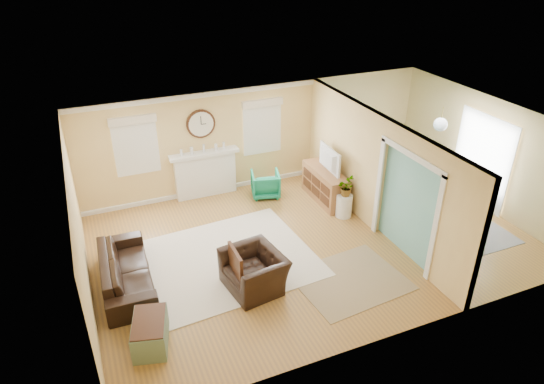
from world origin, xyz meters
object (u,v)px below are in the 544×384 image
object	(u,v)px
sofa	(126,271)
green_chair	(265,184)
dining_table	(430,207)
eames_chair	(254,271)
credenza	(325,185)

from	to	relation	value
sofa	green_chair	xyz separation A→B (m)	(3.70, 2.23, -0.01)
green_chair	dining_table	distance (m)	3.95
eames_chair	green_chair	xyz separation A→B (m)	(1.53, 3.21, -0.04)
credenza	dining_table	bearing A→B (deg)	-44.92
eames_chair	credenza	world-z (taller)	credenza
eames_chair	green_chair	world-z (taller)	eames_chair
dining_table	credenza	bearing A→B (deg)	30.65
dining_table	green_chair	bearing A→B (deg)	35.64
sofa	eames_chair	size ratio (longest dim) A/B	2.01
green_chair	credenza	xyz separation A→B (m)	(1.26, -0.77, 0.08)
credenza	dining_table	xyz separation A→B (m)	(1.77, -1.76, -0.07)
sofa	dining_table	bearing A→B (deg)	-90.54
sofa	dining_table	xyz separation A→B (m)	(6.73, -0.30, 0.00)
eames_chair	dining_table	bearing A→B (deg)	89.85
sofa	eames_chair	xyz separation A→B (m)	(2.17, -0.98, 0.04)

